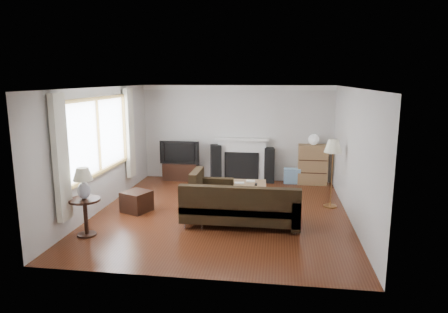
# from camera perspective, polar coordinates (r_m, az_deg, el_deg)

# --- Properties ---
(room) EXTENTS (5.10, 5.60, 2.54)m
(room) POSITION_cam_1_polar(r_m,az_deg,el_deg) (7.86, -0.30, 0.65)
(room) COLOR #4D2111
(room) RESTS_ON ground
(window) EXTENTS (0.12, 2.74, 1.54)m
(window) POSITION_cam_1_polar(r_m,az_deg,el_deg) (8.33, -17.45, 2.83)
(window) COLOR olive
(window) RESTS_ON room
(curtain_near) EXTENTS (0.10, 0.35, 2.10)m
(curtain_near) POSITION_cam_1_polar(r_m,az_deg,el_deg) (7.01, -22.28, -0.23)
(curtain_near) COLOR silver
(curtain_near) RESTS_ON room
(curtain_far) EXTENTS (0.10, 0.35, 2.10)m
(curtain_far) POSITION_cam_1_polar(r_m,az_deg,el_deg) (9.72, -13.32, 3.27)
(curtain_far) COLOR silver
(curtain_far) RESTS_ON room
(fireplace) EXTENTS (1.40, 0.26, 1.15)m
(fireplace) POSITION_cam_1_polar(r_m,az_deg,el_deg) (10.54, 2.58, -0.39)
(fireplace) COLOR white
(fireplace) RESTS_ON room
(tv_stand) EXTENTS (0.92, 0.41, 0.46)m
(tv_stand) POSITION_cam_1_polar(r_m,az_deg,el_deg) (10.76, -6.16, -2.09)
(tv_stand) COLOR black
(tv_stand) RESTS_ON ground
(television) EXTENTS (1.05, 0.14, 0.60)m
(television) POSITION_cam_1_polar(r_m,az_deg,el_deg) (10.65, -6.22, 0.69)
(television) COLOR black
(television) RESTS_ON tv_stand
(speaker_left) EXTENTS (0.34, 0.38, 0.96)m
(speaker_left) POSITION_cam_1_polar(r_m,az_deg,el_deg) (10.54, -1.17, -0.92)
(speaker_left) COLOR black
(speaker_left) RESTS_ON ground
(speaker_right) EXTENTS (0.29, 0.33, 0.91)m
(speaker_right) POSITION_cam_1_polar(r_m,az_deg,el_deg) (10.44, 6.46, -1.25)
(speaker_right) COLOR black
(speaker_right) RESTS_ON ground
(bookshelf) EXTENTS (0.74, 0.35, 1.02)m
(bookshelf) POSITION_cam_1_polar(r_m,az_deg,el_deg) (10.44, 12.54, -1.12)
(bookshelf) COLOR olive
(bookshelf) RESTS_ON ground
(globe_lamp) EXTENTS (0.27, 0.27, 0.27)m
(globe_lamp) POSITION_cam_1_polar(r_m,az_deg,el_deg) (10.33, 12.69, 2.37)
(globe_lamp) COLOR white
(globe_lamp) RESTS_ON bookshelf
(sectional_sofa) EXTENTS (2.34, 1.71, 0.76)m
(sectional_sofa) POSITION_cam_1_polar(r_m,az_deg,el_deg) (7.42, 2.41, -6.93)
(sectional_sofa) COLOR black
(sectional_sofa) RESTS_ON ground
(coffee_table) EXTENTS (1.17, 0.68, 0.45)m
(coffee_table) POSITION_cam_1_polar(r_m,az_deg,el_deg) (8.80, 2.26, -5.09)
(coffee_table) COLOR olive
(coffee_table) RESTS_ON ground
(footstool) EXTENTS (0.65, 0.65, 0.42)m
(footstool) POSITION_cam_1_polar(r_m,az_deg,el_deg) (8.38, -12.37, -6.28)
(footstool) COLOR black
(footstool) RESTS_ON ground
(floor_lamp) EXTENTS (0.49, 0.49, 1.44)m
(floor_lamp) POSITION_cam_1_polar(r_m,az_deg,el_deg) (8.63, 15.14, -2.40)
(floor_lamp) COLOR #A26C38
(floor_lamp) RESTS_ON ground
(side_table) EXTENTS (0.53, 0.53, 0.66)m
(side_table) POSITION_cam_1_polar(r_m,az_deg,el_deg) (7.34, -19.14, -8.19)
(side_table) COLOR black
(side_table) RESTS_ON ground
(table_lamp) EXTENTS (0.33, 0.33, 0.53)m
(table_lamp) POSITION_cam_1_polar(r_m,az_deg,el_deg) (7.17, -19.45, -3.67)
(table_lamp) COLOR silver
(table_lamp) RESTS_ON side_table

